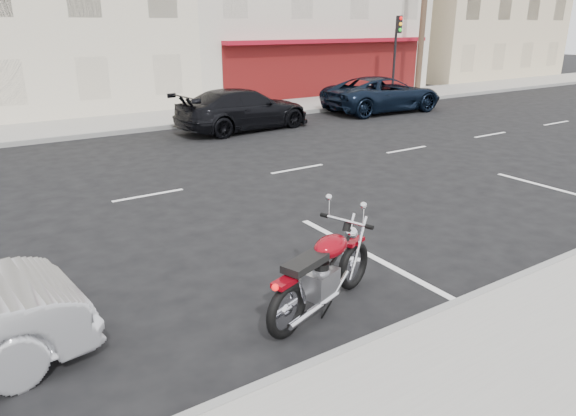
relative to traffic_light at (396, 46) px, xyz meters
name	(u,v)px	position (x,y,z in m)	size (l,w,h in m)	color
ground	(229,181)	(-13.50, -8.33, -2.56)	(120.00, 120.00, 0.00)	black
traffic_light	(396,46)	(0.00, 0.00, 0.00)	(0.26, 0.30, 3.80)	black
fire_hydrant	(369,90)	(-1.50, 0.17, -2.03)	(0.20, 0.20, 0.72)	beige
motorcycle	(355,255)	(-14.42, -14.06, -2.04)	(2.17, 1.00, 1.13)	black
suv_far	(383,94)	(-3.19, -2.62, -1.82)	(2.46, 5.33, 1.48)	black
car_far	(244,109)	(-10.11, -2.89, -1.83)	(2.04, 5.01, 1.45)	black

